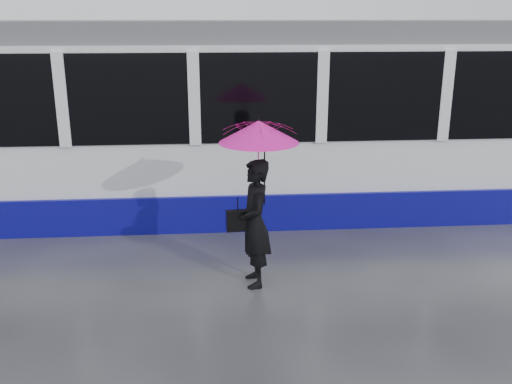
{
  "coord_description": "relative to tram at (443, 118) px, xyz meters",
  "views": [
    {
      "loc": [
        -0.58,
        -7.58,
        3.45
      ],
      "look_at": [
        0.02,
        -0.08,
        1.1
      ],
      "focal_mm": 40.0,
      "sensor_mm": 36.0,
      "label": 1
    }
  ],
  "objects": [
    {
      "name": "woman",
      "position": [
        -3.71,
        -3.17,
        -0.78
      ],
      "size": [
        0.47,
        0.66,
        1.71
      ],
      "primitive_type": "imported",
      "rotation": [
        0.0,
        0.0,
        -1.47
      ],
      "color": "black",
      "rests_on": "ground"
    },
    {
      "name": "tram",
      "position": [
        0.0,
        0.0,
        0.0
      ],
      "size": [
        26.0,
        2.56,
        3.35
      ],
      "color": "white",
      "rests_on": "ground"
    },
    {
      "name": "umbrella",
      "position": [
        -3.66,
        -3.17,
        0.23
      ],
      "size": [
        1.1,
        1.1,
        1.15
      ],
      "rotation": [
        0.0,
        0.0,
        0.1
      ],
      "color": "#FE1579",
      "rests_on": "ground"
    },
    {
      "name": "rails",
      "position": [
        -3.67,
        -0.0,
        -1.63
      ],
      "size": [
        34.0,
        1.51,
        0.02
      ],
      "color": "#3F3D38",
      "rests_on": "ground"
    },
    {
      "name": "handbag",
      "position": [
        -3.93,
        -3.15,
        -0.74
      ],
      "size": [
        0.32,
        0.16,
        0.44
      ],
      "rotation": [
        0.0,
        0.0,
        0.1
      ],
      "color": "black",
      "rests_on": "ground"
    },
    {
      "name": "ground",
      "position": [
        -3.67,
        -2.5,
        -1.64
      ],
      "size": [
        90.0,
        90.0,
        0.0
      ],
      "primitive_type": "plane",
      "color": "#29292D",
      "rests_on": "ground"
    }
  ]
}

